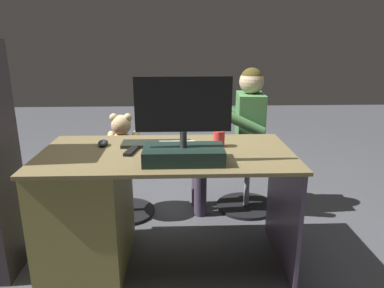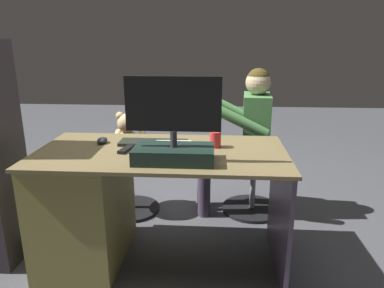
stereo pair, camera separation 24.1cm
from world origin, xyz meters
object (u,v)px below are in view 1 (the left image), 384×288
object	(u,v)px
cup	(219,139)
tv_remote	(131,151)
monitor	(183,138)
desk	(102,206)
person	(238,129)
keyboard	(156,144)
visitor_chair	(247,178)
office_chair_teddy	(124,182)
teddy_bear	(122,138)
computer_mouse	(103,143)

from	to	relation	value
cup	tv_remote	size ratio (longest dim) A/B	0.65
monitor	tv_remote	bearing A→B (deg)	-29.01
desk	person	world-z (taller)	person
keyboard	visitor_chair	xyz separation A→B (m)	(-0.69, -0.59, -0.47)
tv_remote	office_chair_teddy	bearing A→B (deg)	-64.94
teddy_bear	cup	bearing A→B (deg)	139.96
monitor	cup	bearing A→B (deg)	-128.87
computer_mouse	person	distance (m)	1.09
teddy_bear	visitor_chair	xyz separation A→B (m)	(-0.99, -0.06, -0.37)
office_chair_teddy	keyboard	bearing A→B (deg)	119.54
monitor	person	world-z (taller)	monitor
keyboard	computer_mouse	distance (m)	0.33
cup	tv_remote	distance (m)	0.53
computer_mouse	desk	bearing A→B (deg)	88.31
tv_remote	person	bearing A→B (deg)	-123.78
computer_mouse	person	world-z (taller)	person
desk	computer_mouse	bearing A→B (deg)	-91.69
desk	keyboard	bearing A→B (deg)	-158.70
desk	visitor_chair	bearing A→B (deg)	-144.97
desk	teddy_bear	size ratio (longest dim) A/B	4.24
office_chair_teddy	teddy_bear	world-z (taller)	teddy_bear
desk	monitor	bearing A→B (deg)	159.80
monitor	teddy_bear	world-z (taller)	monitor
tv_remote	teddy_bear	world-z (taller)	teddy_bear
monitor	office_chair_teddy	size ratio (longest dim) A/B	1.05
computer_mouse	teddy_bear	world-z (taller)	teddy_bear
teddy_bear	visitor_chair	distance (m)	1.05
desk	tv_remote	xyz separation A→B (m)	(-0.19, 0.01, 0.35)
cup	person	size ratio (longest dim) A/B	0.08
office_chair_teddy	visitor_chair	xyz separation A→B (m)	(-0.99, -0.07, -0.01)
desk	teddy_bear	bearing A→B (deg)	-93.02
keyboard	office_chair_teddy	xyz separation A→B (m)	(0.29, -0.52, -0.46)
cup	teddy_bear	size ratio (longest dim) A/B	0.28
office_chair_teddy	desk	bearing A→B (deg)	86.92
desk	cup	bearing A→B (deg)	-172.75
computer_mouse	office_chair_teddy	distance (m)	0.70
keyboard	cup	xyz separation A→B (m)	(-0.38, 0.04, 0.04)
computer_mouse	visitor_chair	distance (m)	1.27
tv_remote	person	distance (m)	1.03
teddy_bear	computer_mouse	bearing A→B (deg)	86.66
desk	person	size ratio (longest dim) A/B	1.28
office_chair_teddy	person	world-z (taller)	person
computer_mouse	office_chair_teddy	world-z (taller)	computer_mouse
desk	tv_remote	size ratio (longest dim) A/B	9.78
teddy_bear	person	bearing A→B (deg)	-176.75
computer_mouse	visitor_chair	xyz separation A→B (m)	(-1.02, -0.59, -0.48)
teddy_bear	visitor_chair	world-z (taller)	teddy_bear
tv_remote	office_chair_teddy	xyz separation A→B (m)	(0.16, -0.66, -0.46)
computer_mouse	person	bearing A→B (deg)	-147.85
visitor_chair	keyboard	bearing A→B (deg)	40.31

